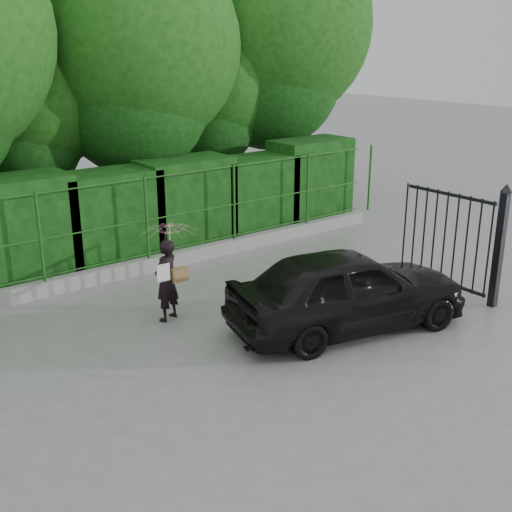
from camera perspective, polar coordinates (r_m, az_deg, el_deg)
ground at (r=10.52m, az=0.60°, el=-8.42°), size 80.00×80.00×0.00m
kerb at (r=13.98m, az=-10.91°, el=-1.08°), size 14.00×0.25×0.30m
fence at (r=13.77m, az=-10.35°, el=3.22°), size 14.13×0.06×1.80m
hedge at (r=14.58m, az=-12.88°, el=3.41°), size 14.20×1.20×2.26m
trees at (r=16.61m, az=-13.60°, el=17.55°), size 17.10×6.15×8.08m
gate at (r=12.85m, az=19.03°, el=1.34°), size 0.22×2.33×2.36m
woman at (r=11.40m, az=-7.67°, el=0.00°), size 0.94×0.96×1.77m
car at (r=11.15m, az=8.16°, el=-2.94°), size 4.51×2.63×1.44m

